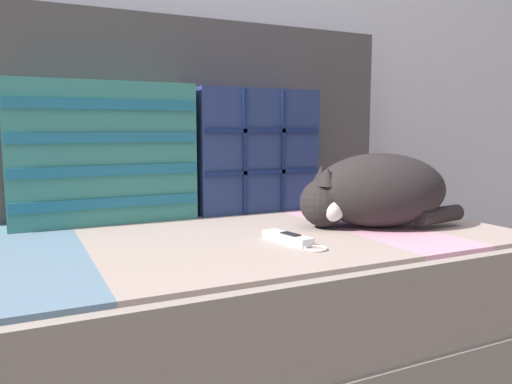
# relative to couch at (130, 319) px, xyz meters

# --- Properties ---
(couch) EXTENTS (1.90, 0.90, 0.38)m
(couch) POSITION_rel_couch_xyz_m (0.00, 0.00, 0.00)
(couch) COLOR gray
(couch) RESTS_ON ground_plane
(sofa_backrest) EXTENTS (1.86, 0.14, 0.58)m
(sofa_backrest) POSITION_rel_couch_xyz_m (-0.00, 0.38, 0.48)
(sofa_backrest) COLOR #474242
(sofa_backrest) RESTS_ON couch
(throw_pillow_quilted) EXTENTS (0.38, 0.14, 0.37)m
(throw_pillow_quilted) POSITION_rel_couch_xyz_m (0.44, 0.24, 0.37)
(throw_pillow_quilted) COLOR navy
(throw_pillow_quilted) RESTS_ON couch
(throw_pillow_striped) EXTENTS (0.48, 0.14, 0.37)m
(throw_pillow_striped) POSITION_rel_couch_xyz_m (-0.01, 0.24, 0.38)
(throw_pillow_striped) COLOR #337A70
(throw_pillow_striped) RESTS_ON couch
(sleeping_cat) EXTENTS (0.40, 0.31, 0.19)m
(sleeping_cat) POSITION_rel_couch_xyz_m (0.59, -0.13, 0.28)
(sleeping_cat) COLOR black
(sleeping_cat) RESTS_ON couch
(game_remote_near) EXTENTS (0.08, 0.19, 0.02)m
(game_remote_near) POSITION_rel_couch_xyz_m (0.31, -0.19, 0.20)
(game_remote_near) COLOR white
(game_remote_near) RESTS_ON couch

